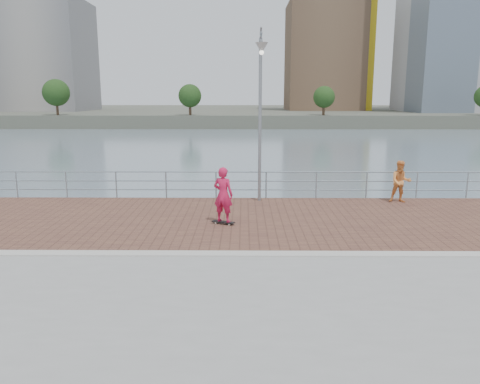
{
  "coord_description": "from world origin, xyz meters",
  "views": [
    {
      "loc": [
        0.12,
        -11.81,
        4.16
      ],
      "look_at": [
        0.0,
        2.0,
        1.3
      ],
      "focal_mm": 35.0,
      "sensor_mm": 36.0,
      "label": 1
    }
  ],
  "objects_px": {
    "bystander": "(401,182)",
    "guardrail": "(241,182)",
    "street_lamp": "(261,86)",
    "skateboarder": "(223,195)"
  },
  "relations": [
    {
      "from": "guardrail",
      "to": "skateboarder",
      "type": "distance_m",
      "value": 4.07
    },
    {
      "from": "skateboarder",
      "to": "bystander",
      "type": "bearing_deg",
      "value": -132.49
    },
    {
      "from": "bystander",
      "to": "guardrail",
      "type": "bearing_deg",
      "value": -179.36
    },
    {
      "from": "skateboarder",
      "to": "bystander",
      "type": "height_order",
      "value": "skateboarder"
    },
    {
      "from": "guardrail",
      "to": "street_lamp",
      "type": "bearing_deg",
      "value": -52.56
    },
    {
      "from": "street_lamp",
      "to": "bystander",
      "type": "xyz_separation_m",
      "value": [
        5.53,
        0.21,
        -3.64
      ]
    },
    {
      "from": "guardrail",
      "to": "street_lamp",
      "type": "relative_size",
      "value": 6.18
    },
    {
      "from": "guardrail",
      "to": "bystander",
      "type": "height_order",
      "value": "bystander"
    },
    {
      "from": "guardrail",
      "to": "skateboarder",
      "type": "relative_size",
      "value": 21.62
    },
    {
      "from": "skateboarder",
      "to": "street_lamp",
      "type": "bearing_deg",
      "value": -90.97
    }
  ]
}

